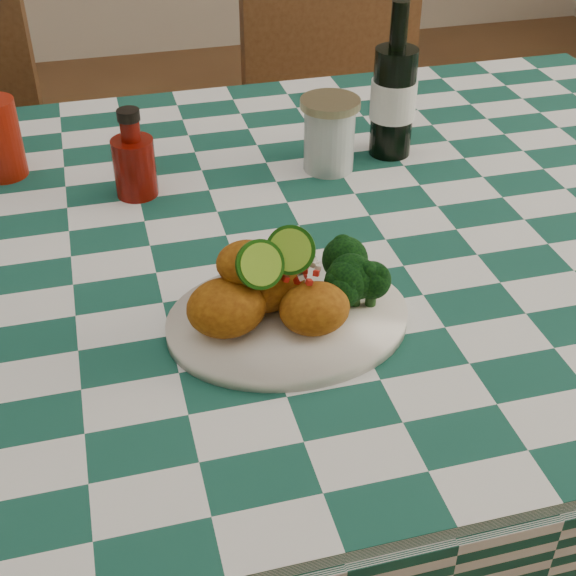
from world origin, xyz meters
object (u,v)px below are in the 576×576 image
object	(u,v)px
fried_chicken_pile	(278,278)
mason_jar	(329,135)
beer_bottle	(395,81)
wooden_chair_right	(356,150)
ketchup_bottle	(133,153)
dining_table	(237,439)
plate	(288,321)

from	to	relation	value
fried_chicken_pile	mason_jar	size ratio (longest dim) A/B	1.46
beer_bottle	wooden_chair_right	world-z (taller)	beer_bottle
ketchup_bottle	beer_bottle	world-z (taller)	beer_bottle
dining_table	fried_chicken_pile	bearing A→B (deg)	-84.91
ketchup_bottle	mason_jar	world-z (taller)	ketchup_bottle
plate	mason_jar	distance (m)	0.40
wooden_chair_right	ketchup_bottle	bearing A→B (deg)	-134.11
fried_chicken_pile	beer_bottle	distance (m)	0.49
fried_chicken_pile	beer_bottle	size ratio (longest dim) A/B	0.69
ketchup_bottle	wooden_chair_right	distance (m)	0.91
fried_chicken_pile	wooden_chair_right	distance (m)	1.13
dining_table	plate	distance (m)	0.46
fried_chicken_pile	beer_bottle	xyz separation A→B (m)	(0.28, 0.39, 0.05)
wooden_chair_right	dining_table	bearing A→B (deg)	-122.84
plate	beer_bottle	xyz separation A→B (m)	(0.27, 0.39, 0.11)
dining_table	beer_bottle	xyz separation A→B (m)	(0.30, 0.18, 0.51)
ketchup_bottle	wooden_chair_right	bearing A→B (deg)	47.71
dining_table	mason_jar	size ratio (longest dim) A/B	14.78
wooden_chair_right	fried_chicken_pile	bearing A→B (deg)	-116.07
mason_jar	fried_chicken_pile	bearing A→B (deg)	-115.21
dining_table	wooden_chair_right	world-z (taller)	wooden_chair_right
ketchup_bottle	mason_jar	bearing A→B (deg)	1.38
plate	ketchup_bottle	world-z (taller)	ketchup_bottle
dining_table	fried_chicken_pile	xyz separation A→B (m)	(0.02, -0.21, 0.46)
ketchup_bottle	beer_bottle	xyz separation A→B (m)	(0.40, 0.03, 0.05)
plate	wooden_chair_right	size ratio (longest dim) A/B	0.28
ketchup_bottle	mason_jar	distance (m)	0.29
fried_chicken_pile	wooden_chair_right	bearing A→B (deg)	65.75
dining_table	plate	bearing A→B (deg)	-81.81
beer_bottle	plate	bearing A→B (deg)	-124.58
beer_bottle	mason_jar	bearing A→B (deg)	-166.20
plate	wooden_chair_right	xyz separation A→B (m)	(0.43, 0.98, -0.30)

